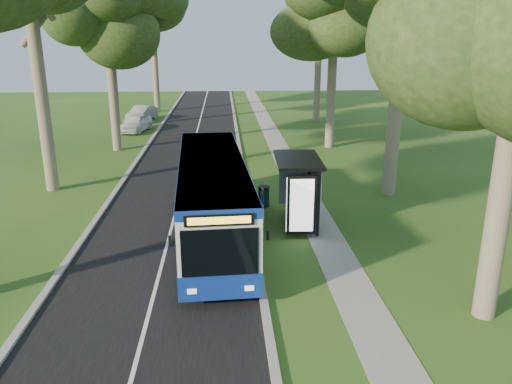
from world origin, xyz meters
TOP-DOWN VIEW (x-y plane):
  - ground at (0.00, 0.00)m, footprint 120.00×120.00m
  - road at (-3.50, 10.00)m, footprint 7.00×100.00m
  - kerb_east at (0.00, 10.00)m, footprint 0.25×100.00m
  - kerb_west at (-7.00, 10.00)m, footprint 0.25×100.00m
  - centre_line at (-3.50, 10.00)m, footprint 0.12×100.00m
  - footpath at (3.00, 10.00)m, footprint 1.50×100.00m
  - bus at (-1.66, 0.83)m, footprint 3.23×12.35m
  - bus_stop_sign at (0.30, -0.43)m, footprint 0.12×0.34m
  - bus_shelter at (2.16, 1.45)m, footprint 2.01×3.56m
  - litter_bin at (0.76, 4.46)m, footprint 0.58×0.58m
  - car_white at (-8.86, 25.53)m, footprint 2.66×4.79m
  - car_silver at (-9.22, 31.58)m, footprint 2.80×4.77m
  - tree_west_c at (-9.00, 18.00)m, footprint 5.20×5.20m
  - tree_west_e at (-8.50, 38.00)m, footprint 5.20×5.20m
  - tree_east_d at (8.00, 30.00)m, footprint 5.20×5.20m

SIDE VIEW (x-z plane):
  - ground at x=0.00m, z-range 0.00..0.00m
  - road at x=-3.50m, z-range 0.00..0.02m
  - footpath at x=3.00m, z-range 0.00..0.02m
  - centre_line at x=-3.50m, z-range 0.02..0.02m
  - kerb_east at x=0.00m, z-range 0.00..0.12m
  - kerb_west at x=-7.00m, z-range 0.00..0.12m
  - litter_bin at x=0.76m, z-range 0.01..1.02m
  - car_silver at x=-9.22m, z-range 0.00..1.48m
  - car_white at x=-8.86m, z-range 0.00..1.54m
  - bus_stop_sign at x=0.30m, z-range 0.30..2.70m
  - bus at x=-1.66m, z-range 0.06..3.30m
  - bus_shelter at x=2.16m, z-range 0.63..3.63m
  - tree_east_d at x=8.00m, z-range 3.13..16.07m
  - tree_west_c at x=-9.00m, z-range 3.19..16.40m
  - tree_west_e at x=-8.50m, z-range 3.63..18.70m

